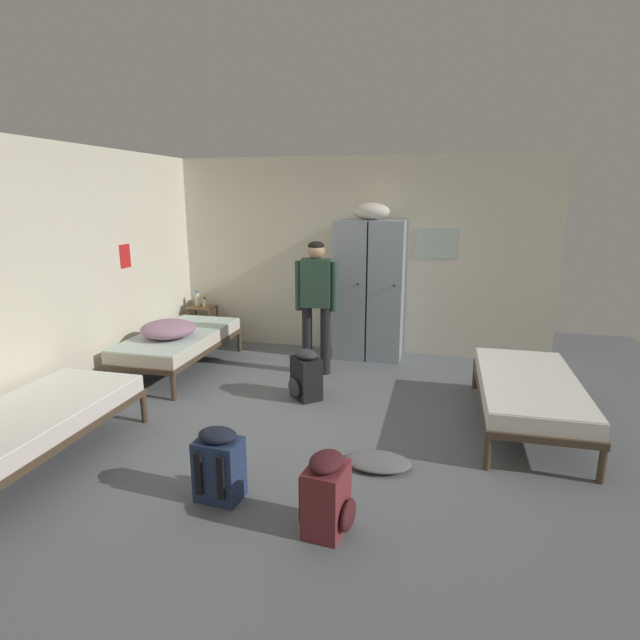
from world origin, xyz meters
The scene contains 15 objects.
ground_plane centered at (0.00, 0.00, 0.00)m, with size 8.19×8.19×0.00m, color slate.
room_backdrop centered at (-1.24, 1.27, 1.34)m, with size 5.24×4.87×2.68m.
locker_bank centered at (0.22, 2.12, 0.97)m, with size 0.90×0.55×2.07m.
shelf_unit centered at (-2.26, 2.16, 0.35)m, with size 0.38×0.30×0.57m.
bed_right centered at (2.01, 0.31, 0.38)m, with size 0.90×1.90×0.49m.
bed_left_front centered at (-2.01, -1.39, 0.38)m, with size 0.90×1.90×0.49m.
bed_left_rear centered at (-2.01, 1.01, 0.38)m, with size 0.90×1.90×0.49m.
bedding_heap centered at (-2.01, 0.78, 0.60)m, with size 0.65×0.65×0.21m.
person_traveler centered at (-0.31, 1.30, 0.99)m, with size 0.52×0.24×1.64m.
water_bottle centered at (-2.34, 2.18, 0.67)m, with size 0.07×0.07×0.23m.
lotion_bottle centered at (-2.19, 2.12, 0.64)m, with size 0.06×0.06×0.15m.
backpack_maroon centered at (0.52, -1.67, 0.26)m, with size 0.37×0.35×0.55m.
backpack_navy centered at (-0.33, -1.48, 0.26)m, with size 0.34×0.36×0.55m.
backpack_black centered at (-0.22, 0.48, 0.26)m, with size 0.42×0.42×0.55m.
clothes_pile_grey centered at (0.73, -0.77, 0.04)m, with size 0.54×0.36×0.08m.
Camera 1 is at (1.16, -4.53, 2.15)m, focal length 28.51 mm.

